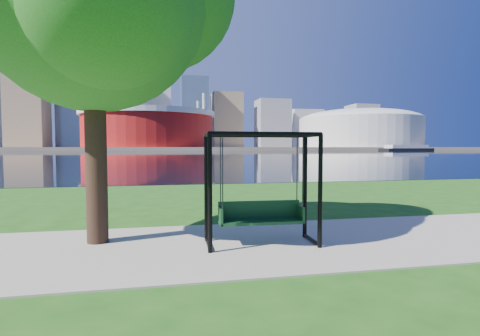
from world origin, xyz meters
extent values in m
plane|color=#1E5114|center=(0.00, 0.00, 0.00)|extent=(900.00, 900.00, 0.00)
cube|color=#9E937F|center=(0.00, -0.50, 0.01)|extent=(120.00, 4.00, 0.03)
cube|color=black|center=(0.00, 102.00, 0.01)|extent=(900.00, 180.00, 0.02)
cube|color=#937F60|center=(0.00, 306.00, 1.00)|extent=(900.00, 228.00, 2.00)
cylinder|color=maroon|center=(-10.00, 235.00, 13.00)|extent=(80.00, 80.00, 22.00)
cylinder|color=silver|center=(-10.00, 235.00, 22.50)|extent=(83.00, 83.00, 3.00)
cylinder|color=silver|center=(22.91, 254.00, 18.00)|extent=(2.00, 2.00, 32.00)
cylinder|color=silver|center=(-42.91, 254.00, 18.00)|extent=(2.00, 2.00, 32.00)
cylinder|color=silver|center=(-42.91, 216.00, 18.00)|extent=(2.00, 2.00, 32.00)
cylinder|color=silver|center=(22.91, 216.00, 18.00)|extent=(2.00, 2.00, 32.00)
cylinder|color=beige|center=(135.00, 235.00, 12.00)|extent=(84.00, 84.00, 20.00)
ellipsoid|color=beige|center=(135.00, 235.00, 21.00)|extent=(84.00, 84.00, 15.12)
cube|color=#998466|center=(-100.00, 300.00, 46.00)|extent=(26.00, 26.00, 88.00)
cube|color=slate|center=(-70.00, 325.00, 49.50)|extent=(30.00, 24.00, 95.00)
cube|color=gray|center=(-40.00, 305.00, 38.00)|extent=(24.00, 24.00, 72.00)
cube|color=silver|center=(-10.00, 335.00, 42.00)|extent=(32.00, 28.00, 80.00)
cube|color=slate|center=(25.00, 310.00, 31.00)|extent=(22.00, 22.00, 58.00)
cube|color=#998466|center=(55.00, 325.00, 26.00)|extent=(26.00, 26.00, 48.00)
cube|color=gray|center=(95.00, 315.00, 23.00)|extent=(28.00, 24.00, 42.00)
cube|color=silver|center=(135.00, 340.00, 20.00)|extent=(30.00, 26.00, 36.00)
cube|color=gray|center=(185.00, 320.00, 22.00)|extent=(24.00, 24.00, 40.00)
cube|color=#998466|center=(225.00, 335.00, 18.00)|extent=(26.00, 26.00, 32.00)
sphere|color=#998466|center=(-100.00, 300.00, 93.50)|extent=(10.00, 10.00, 10.00)
cylinder|color=black|center=(-0.78, -0.99, 1.12)|extent=(0.09, 0.09, 2.24)
cylinder|color=black|center=(1.36, -1.08, 1.12)|extent=(0.09, 0.09, 2.24)
cylinder|color=black|center=(-0.74, -0.12, 1.12)|extent=(0.09, 0.09, 2.24)
cylinder|color=black|center=(1.40, -0.21, 1.12)|extent=(0.09, 0.09, 2.24)
cylinder|color=black|center=(0.29, -1.04, 2.24)|extent=(2.14, 0.17, 0.09)
cylinder|color=black|center=(0.33, -0.16, 2.24)|extent=(2.14, 0.17, 0.09)
cylinder|color=black|center=(-0.76, -0.56, 2.24)|extent=(0.12, 0.88, 0.09)
cylinder|color=black|center=(-0.76, -0.56, 0.08)|extent=(0.11, 0.88, 0.07)
cylinder|color=black|center=(1.38, -0.64, 2.24)|extent=(0.12, 0.88, 0.09)
cylinder|color=black|center=(1.38, -0.64, 0.08)|extent=(0.11, 0.88, 0.07)
cube|color=black|center=(0.31, -0.60, 0.49)|extent=(1.72, 0.51, 0.06)
cube|color=black|center=(0.32, -0.41, 0.70)|extent=(1.70, 0.12, 0.37)
cube|color=black|center=(-0.51, -0.57, 0.62)|extent=(0.07, 0.44, 0.33)
cube|color=black|center=(1.13, -0.63, 0.62)|extent=(0.07, 0.44, 0.33)
cylinder|color=#2F2F33|center=(-0.50, -0.75, 1.48)|extent=(0.02, 0.02, 1.41)
cylinder|color=#2F2F33|center=(1.10, -0.81, 1.48)|extent=(0.02, 0.02, 1.41)
cylinder|color=#2F2F33|center=(-0.48, -0.39, 1.48)|extent=(0.02, 0.02, 1.41)
cylinder|color=#2F2F33|center=(1.12, -0.45, 1.48)|extent=(0.02, 0.02, 1.41)
cylinder|color=black|center=(-2.95, 0.23, 2.12)|extent=(0.42, 0.42, 4.25)
sphere|color=#25601C|center=(-2.56, -0.83, 4.54)|extent=(3.09, 3.09, 3.09)
cube|color=black|center=(136.18, 183.91, 0.68)|extent=(33.74, 13.54, 1.31)
cube|color=silver|center=(136.18, 183.91, 2.32)|extent=(27.01, 10.94, 1.97)
camera|label=1|loc=(-1.62, -7.82, 1.99)|focal=28.00mm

